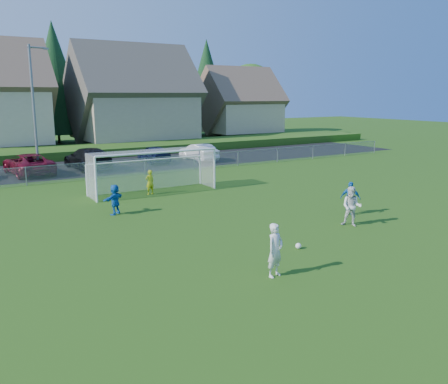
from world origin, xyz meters
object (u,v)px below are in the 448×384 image
(player_blue_b, at_px, (115,199))
(car_f, at_px, (199,152))
(player_blue_a, at_px, (350,198))
(car_c, at_px, (28,164))
(soccer_ball, at_px, (298,246))
(soccer_goal, at_px, (152,164))
(player_white_a, at_px, (275,250))
(goalkeeper, at_px, (150,182))
(car_d, at_px, (88,158))
(car_e, at_px, (154,154))
(player_white_b, at_px, (352,206))

(player_blue_b, distance_m, car_f, 18.94)
(player_blue_a, distance_m, car_c, 23.17)
(soccer_ball, height_order, soccer_goal, soccer_goal)
(player_white_a, distance_m, goalkeeper, 13.83)
(soccer_ball, bearing_deg, player_blue_a, 25.74)
(car_d, bearing_deg, soccer_goal, 89.74)
(soccer_ball, relative_size, car_d, 0.04)
(player_blue_a, bearing_deg, soccer_goal, -6.78)
(player_blue_b, distance_m, car_e, 17.54)
(goalkeeper, xyz_separation_m, soccer_goal, (0.41, 0.62, 0.92))
(soccer_ball, height_order, player_blue_b, player_blue_b)
(player_white_a, relative_size, car_f, 0.39)
(car_c, bearing_deg, soccer_ball, 97.17)
(player_white_a, xyz_separation_m, car_f, (10.77, 24.62, -0.14))
(soccer_goal, bearing_deg, car_f, 49.51)
(car_c, relative_size, car_e, 1.29)
(player_blue_a, relative_size, car_c, 0.29)
(player_white_b, height_order, goalkeeper, player_white_b)
(player_white_a, bearing_deg, car_f, 51.71)
(car_c, distance_m, soccer_goal, 11.59)
(car_e, xyz_separation_m, car_f, (3.78, -0.96, 0.01))
(player_white_a, bearing_deg, car_e, 60.06)
(car_d, relative_size, car_e, 1.34)
(player_white_b, relative_size, player_blue_b, 1.21)
(car_d, bearing_deg, player_blue_a, 103.47)
(car_e, relative_size, car_f, 0.96)
(player_blue_a, bearing_deg, player_blue_b, 20.74)
(soccer_ball, bearing_deg, player_white_a, -145.08)
(player_white_a, distance_m, soccer_goal, 14.52)
(soccer_goal, bearing_deg, player_white_a, -97.98)
(player_white_a, xyz_separation_m, car_e, (6.99, 25.58, -0.14))
(player_white_b, relative_size, goalkeeper, 1.24)
(goalkeeper, bearing_deg, car_d, -96.68)
(goalkeeper, bearing_deg, player_blue_a, 115.25)
(player_white_a, distance_m, player_blue_b, 10.45)
(player_white_a, distance_m, car_e, 26.52)
(player_white_a, xyz_separation_m, car_d, (1.28, 24.95, -0.04))
(car_f, bearing_deg, player_blue_b, 47.45)
(car_f, bearing_deg, soccer_goal, 47.95)
(car_e, distance_m, soccer_goal, 12.31)
(player_blue_a, relative_size, soccer_goal, 0.22)
(soccer_ball, xyz_separation_m, car_d, (-1.15, 23.26, 0.71))
(car_e, relative_size, soccer_goal, 0.57)
(car_d, relative_size, car_f, 1.28)
(player_white_a, height_order, car_d, player_white_a)
(soccer_ball, height_order, car_f, car_f)
(soccer_ball, bearing_deg, goalkeeper, 93.88)
(soccer_ball, distance_m, car_e, 24.33)
(car_c, xyz_separation_m, car_f, (13.85, -0.11, -0.03))
(soccer_ball, relative_size, player_blue_a, 0.14)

